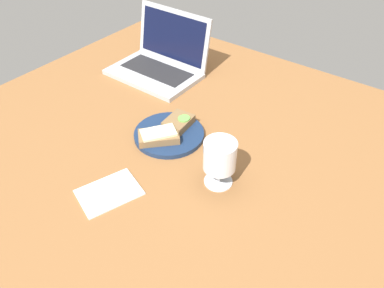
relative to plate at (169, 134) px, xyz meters
The scene contains 7 objects.
wooden_table 4.46cm from the plate, 66.30° to the right, with size 140.00×140.00×3.00cm, color brown.
plate is the anchor object (origin of this frame).
sandwich_with_cucumber 5.00cm from the plate, 87.03° to the left, with size 7.73×9.64×2.96cm.
sandwich_with_cheese 4.98cm from the plate, 92.06° to the right, with size 12.98×13.09×3.05cm.
wine_glass 25.09cm from the plate, 17.27° to the right, with size 8.47×8.47×13.41cm.
laptop 40.18cm from the plate, 134.38° to the left, with size 33.28×25.43×21.37cm.
napkin 27.41cm from the plate, 84.72° to the right, with size 11.17×15.31×0.40cm, color white.
Camera 1 is at (57.41, -63.36, 74.77)cm, focal length 35.00 mm.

